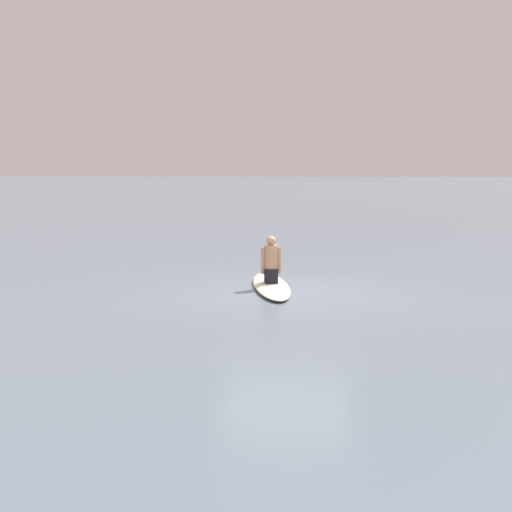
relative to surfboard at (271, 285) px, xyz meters
The scene contains 3 objects.
ground_plane 0.66m from the surfboard, 56.49° to the right, with size 400.00×400.00×0.00m, color slate.
surfboard is the anchor object (origin of this frame).
person_paddler 0.49m from the surfboard, ahead, with size 0.42×0.36×0.96m.
Camera 1 is at (0.83, -13.19, 2.43)m, focal length 47.80 mm.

